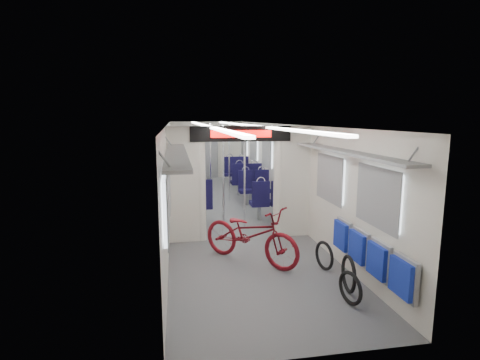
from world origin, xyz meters
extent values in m
plane|color=#515456|center=(0.00, 0.00, 0.00)|extent=(12.00, 12.00, 0.00)
cube|color=silver|center=(-1.45, 0.00, 1.15)|extent=(0.02, 12.00, 2.30)
cube|color=silver|center=(1.45, 0.00, 1.15)|extent=(0.02, 12.00, 2.30)
cube|color=silver|center=(0.00, 6.00, 1.15)|extent=(2.90, 0.02, 2.30)
cube|color=silver|center=(0.00, -6.00, 1.15)|extent=(2.90, 0.02, 2.30)
cube|color=silver|center=(0.00, 0.00, 2.30)|extent=(2.90, 12.00, 0.02)
cube|color=white|center=(-0.55, 0.00, 2.27)|extent=(0.12, 11.40, 0.04)
cube|color=white|center=(0.55, 0.00, 2.27)|extent=(0.12, 11.40, 0.04)
cube|color=silver|center=(-1.12, -2.00, 1.00)|extent=(0.65, 0.18, 2.00)
cube|color=silver|center=(1.12, -2.00, 1.00)|extent=(0.65, 0.18, 2.00)
cube|color=silver|center=(0.00, -2.00, 2.15)|extent=(2.90, 0.18, 0.30)
cylinder|color=silver|center=(-0.80, -2.00, 1.00)|extent=(0.20, 0.20, 2.00)
cylinder|color=silver|center=(0.80, -2.00, 1.00)|extent=(0.20, 0.20, 2.00)
cube|color=black|center=(0.00, -2.11, 2.15)|extent=(2.00, 0.03, 0.30)
cube|color=#FF0C07|center=(0.00, -2.13, 2.15)|extent=(1.20, 0.02, 0.14)
cube|color=silver|center=(-1.42, -4.80, 1.40)|extent=(0.04, 1.00, 0.75)
cube|color=silver|center=(1.42, -4.80, 1.40)|extent=(0.04, 1.00, 0.75)
cube|color=silver|center=(-1.42, -3.20, 1.40)|extent=(0.04, 1.00, 0.75)
cube|color=silver|center=(1.42, -3.20, 1.40)|extent=(0.04, 1.00, 0.75)
cube|color=silver|center=(-1.42, -0.50, 1.40)|extent=(0.04, 1.00, 0.75)
cube|color=silver|center=(1.42, -0.50, 1.40)|extent=(0.04, 1.00, 0.75)
cube|color=silver|center=(-1.42, 1.40, 1.40)|extent=(0.04, 1.00, 0.75)
cube|color=silver|center=(1.42, 1.40, 1.40)|extent=(0.04, 1.00, 0.75)
cube|color=silver|center=(-1.42, 3.30, 1.40)|extent=(0.04, 1.00, 0.75)
cube|color=silver|center=(1.42, 3.30, 1.40)|extent=(0.04, 1.00, 0.75)
cube|color=silver|center=(-1.42, 5.10, 1.40)|extent=(0.04, 1.00, 0.75)
cube|color=silver|center=(1.42, 5.10, 1.40)|extent=(0.04, 1.00, 0.75)
cube|color=gray|center=(-1.27, -4.00, 1.95)|extent=(0.30, 3.60, 0.04)
cube|color=gray|center=(1.27, -4.00, 1.95)|extent=(0.30, 3.60, 0.04)
cube|color=gray|center=(-1.27, 2.00, 1.95)|extent=(0.30, 7.60, 0.04)
cube|color=gray|center=(1.27, 2.00, 1.95)|extent=(0.30, 7.60, 0.04)
cube|color=gray|center=(0.00, 5.94, 1.00)|extent=(0.90, 0.05, 2.00)
imported|color=maroon|center=(-0.06, -3.33, 0.50)|extent=(1.80, 1.81, 0.99)
cube|color=gray|center=(1.38, -5.56, 0.58)|extent=(0.06, 0.46, 0.52)
cube|color=#102195|center=(1.32, -5.56, 0.58)|extent=(0.06, 0.42, 0.44)
cube|color=gray|center=(1.38, -5.01, 0.58)|extent=(0.06, 0.46, 0.52)
cube|color=#102195|center=(1.32, -5.01, 0.58)|extent=(0.06, 0.42, 0.44)
cube|color=gray|center=(1.38, -4.46, 0.58)|extent=(0.06, 0.46, 0.52)
cube|color=#102195|center=(1.32, -4.46, 0.58)|extent=(0.06, 0.42, 0.44)
cube|color=gray|center=(1.38, -3.91, 0.58)|extent=(0.06, 0.46, 0.52)
cube|color=#102195|center=(1.32, -3.91, 0.58)|extent=(0.06, 0.42, 0.44)
torus|color=black|center=(0.96, -5.02, 0.21)|extent=(0.15, 0.46, 0.46)
torus|color=black|center=(1.10, -4.67, 0.24)|extent=(0.12, 0.54, 0.54)
torus|color=black|center=(1.07, -3.87, 0.22)|extent=(0.15, 0.48, 0.48)
cube|color=black|center=(-0.70, -0.67, 0.40)|extent=(0.49, 0.46, 0.10)
cylinder|color=gray|center=(-0.70, -0.67, 0.17)|extent=(0.10, 0.10, 0.35)
cube|color=black|center=(-0.70, -0.86, 0.75)|extent=(0.49, 0.09, 0.60)
torus|color=silver|center=(-0.70, -0.86, 1.05)|extent=(0.25, 0.03, 0.25)
cube|color=black|center=(-0.70, 1.19, 0.40)|extent=(0.49, 0.46, 0.10)
cylinder|color=gray|center=(-0.70, 1.19, 0.17)|extent=(0.10, 0.10, 0.35)
cube|color=black|center=(-0.70, 1.37, 0.75)|extent=(0.49, 0.09, 0.60)
torus|color=silver|center=(-0.70, 1.37, 1.05)|extent=(0.25, 0.03, 0.25)
cube|color=black|center=(-1.17, -0.67, 0.40)|extent=(0.49, 0.46, 0.10)
cylinder|color=gray|center=(-1.17, -0.67, 0.17)|extent=(0.10, 0.10, 0.35)
cube|color=black|center=(-1.17, -0.86, 0.75)|extent=(0.49, 0.09, 0.60)
torus|color=silver|center=(-1.17, -0.86, 1.05)|extent=(0.25, 0.03, 0.25)
cube|color=black|center=(-1.17, 1.19, 0.40)|extent=(0.49, 0.46, 0.10)
cylinder|color=gray|center=(-1.17, 1.19, 0.17)|extent=(0.10, 0.10, 0.35)
cube|color=black|center=(-1.17, 1.37, 0.75)|extent=(0.49, 0.09, 0.60)
torus|color=silver|center=(-1.17, 1.37, 1.05)|extent=(0.25, 0.03, 0.25)
cube|color=black|center=(0.70, -0.70, 0.40)|extent=(0.43, 0.40, 0.10)
cylinder|color=gray|center=(0.70, -0.70, 0.17)|extent=(0.10, 0.10, 0.35)
cube|color=black|center=(0.70, -0.86, 0.71)|extent=(0.43, 0.08, 0.52)
torus|color=silver|center=(0.70, -0.86, 0.97)|extent=(0.22, 0.03, 0.22)
cube|color=black|center=(0.70, 0.92, 0.40)|extent=(0.43, 0.40, 0.10)
cylinder|color=gray|center=(0.70, 0.92, 0.17)|extent=(0.10, 0.10, 0.35)
cube|color=black|center=(0.70, 1.08, 0.71)|extent=(0.43, 0.08, 0.52)
torus|color=silver|center=(0.70, 1.08, 0.97)|extent=(0.22, 0.03, 0.22)
cube|color=black|center=(1.17, -0.70, 0.40)|extent=(0.43, 0.40, 0.10)
cylinder|color=gray|center=(1.17, -0.70, 0.17)|extent=(0.10, 0.10, 0.35)
cube|color=black|center=(1.17, -0.86, 0.71)|extent=(0.43, 0.08, 0.52)
torus|color=silver|center=(1.17, -0.86, 0.97)|extent=(0.22, 0.03, 0.22)
cube|color=black|center=(1.17, 0.92, 0.40)|extent=(0.43, 0.40, 0.10)
cylinder|color=gray|center=(1.17, 0.92, 0.17)|extent=(0.10, 0.10, 0.35)
cube|color=black|center=(1.17, 1.08, 0.71)|extent=(0.43, 0.08, 0.52)
torus|color=silver|center=(1.17, 1.08, 0.97)|extent=(0.22, 0.03, 0.22)
cube|color=black|center=(-0.70, 2.81, 0.40)|extent=(0.44, 0.41, 0.10)
cylinder|color=gray|center=(-0.70, 2.81, 0.17)|extent=(0.10, 0.10, 0.35)
cube|color=black|center=(-0.70, 2.64, 0.72)|extent=(0.44, 0.08, 0.54)
torus|color=silver|center=(-0.70, 2.64, 0.99)|extent=(0.22, 0.03, 0.22)
cube|color=black|center=(-0.70, 4.47, 0.40)|extent=(0.44, 0.41, 0.10)
cylinder|color=gray|center=(-0.70, 4.47, 0.17)|extent=(0.10, 0.10, 0.35)
cube|color=black|center=(-0.70, 4.63, 0.72)|extent=(0.44, 0.08, 0.54)
torus|color=silver|center=(-0.70, 4.63, 0.99)|extent=(0.22, 0.03, 0.22)
cube|color=black|center=(-1.17, 2.81, 0.40)|extent=(0.44, 0.41, 0.10)
cylinder|color=gray|center=(-1.17, 2.81, 0.17)|extent=(0.10, 0.10, 0.35)
cube|color=black|center=(-1.17, 2.64, 0.72)|extent=(0.44, 0.08, 0.54)
torus|color=silver|center=(-1.17, 2.64, 0.99)|extent=(0.22, 0.03, 0.22)
cube|color=black|center=(-1.17, 4.47, 0.40)|extent=(0.44, 0.41, 0.10)
cylinder|color=gray|center=(-1.17, 4.47, 0.17)|extent=(0.10, 0.10, 0.35)
cube|color=black|center=(-1.17, 4.63, 0.72)|extent=(0.44, 0.08, 0.54)
torus|color=silver|center=(-1.17, 4.63, 0.99)|extent=(0.22, 0.03, 0.22)
cube|color=black|center=(0.70, 2.30, 0.40)|extent=(0.48, 0.44, 0.10)
cylinder|color=gray|center=(0.70, 2.30, 0.17)|extent=(0.10, 0.10, 0.35)
cube|color=black|center=(0.70, 2.12, 0.74)|extent=(0.48, 0.08, 0.58)
torus|color=silver|center=(0.70, 2.12, 1.03)|extent=(0.24, 0.03, 0.24)
cube|color=black|center=(0.70, 4.09, 0.40)|extent=(0.48, 0.44, 0.10)
cylinder|color=gray|center=(0.70, 4.09, 0.17)|extent=(0.10, 0.10, 0.35)
cube|color=black|center=(0.70, 4.27, 0.74)|extent=(0.48, 0.08, 0.58)
torus|color=silver|center=(0.70, 4.27, 1.03)|extent=(0.24, 0.03, 0.24)
cube|color=black|center=(1.17, 2.30, 0.40)|extent=(0.48, 0.44, 0.10)
cylinder|color=gray|center=(1.17, 2.30, 0.17)|extent=(0.10, 0.10, 0.35)
cube|color=black|center=(1.17, 2.12, 0.74)|extent=(0.48, 0.08, 0.58)
torus|color=silver|center=(1.17, 2.12, 1.03)|extent=(0.24, 0.03, 0.24)
cube|color=black|center=(1.17, 4.09, 0.40)|extent=(0.48, 0.44, 0.10)
cylinder|color=gray|center=(1.17, 4.09, 0.17)|extent=(0.10, 0.10, 0.35)
cube|color=black|center=(1.17, 4.27, 0.74)|extent=(0.48, 0.08, 0.58)
torus|color=silver|center=(1.17, 4.27, 1.03)|extent=(0.24, 0.03, 0.24)
cylinder|color=silver|center=(-0.23, -1.11, 1.15)|extent=(0.04, 0.04, 2.30)
cylinder|color=silver|center=(0.24, -1.22, 1.15)|extent=(0.04, 0.04, 2.30)
cylinder|color=silver|center=(-0.25, 1.68, 1.15)|extent=(0.05, 0.05, 2.30)
cylinder|color=silver|center=(0.29, 1.53, 1.15)|extent=(0.04, 0.04, 2.30)
camera|label=1|loc=(-1.29, -9.36, 2.47)|focal=28.00mm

